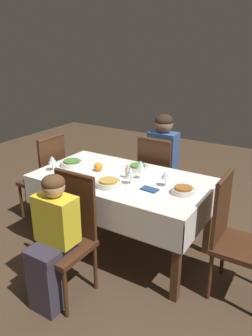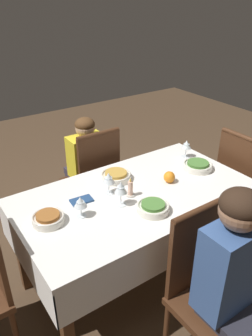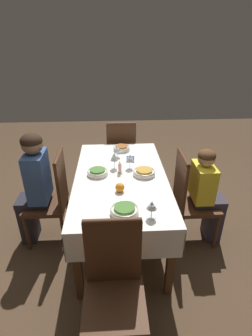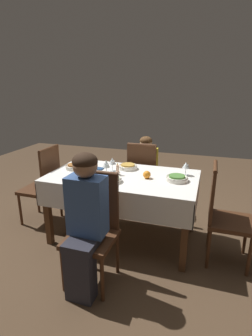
% 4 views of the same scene
% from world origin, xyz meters
% --- Properties ---
extents(ground_plane, '(8.00, 8.00, 0.00)m').
position_xyz_m(ground_plane, '(0.00, 0.00, 0.00)').
color(ground_plane, '#4C3826').
extents(dining_table, '(1.56, 0.87, 0.74)m').
position_xyz_m(dining_table, '(0.00, 0.00, 0.65)').
color(dining_table, white).
rests_on(dining_table, ground_plane).
extents(chair_south, '(0.40, 0.40, 0.97)m').
position_xyz_m(chair_south, '(-0.03, -0.68, 0.52)').
color(chair_south, '#472816').
rests_on(chair_south, ground_plane).
extents(chair_north, '(0.40, 0.40, 0.97)m').
position_xyz_m(chair_north, '(0.05, 0.68, 0.52)').
color(chair_north, '#472816').
rests_on(chair_north, ground_plane).
extents(chair_east, '(0.40, 0.40, 0.97)m').
position_xyz_m(chair_east, '(1.02, -0.08, 0.52)').
color(chair_east, '#472816').
rests_on(chair_east, ground_plane).
extents(chair_west, '(0.40, 0.40, 0.97)m').
position_xyz_m(chair_west, '(-1.02, 0.04, 0.52)').
color(chair_west, '#472816').
rests_on(chair_west, ground_plane).
extents(person_adult_denim, '(0.30, 0.34, 1.17)m').
position_xyz_m(person_adult_denim, '(-0.03, -0.83, 0.66)').
color(person_adult_denim, '#282833').
rests_on(person_adult_denim, ground_plane).
extents(person_child_yellow, '(0.30, 0.33, 1.02)m').
position_xyz_m(person_child_yellow, '(0.05, 0.84, 0.56)').
color(person_child_yellow, '#383342').
rests_on(person_child_yellow, ground_plane).
extents(bowl_south, '(0.20, 0.20, 0.06)m').
position_xyz_m(bowl_south, '(-0.04, -0.22, 0.77)').
color(bowl_south, silver).
rests_on(bowl_south, dining_table).
extents(wine_glass_south, '(0.08, 0.08, 0.17)m').
position_xyz_m(wine_glass_south, '(-0.16, -0.06, 0.86)').
color(wine_glass_south, white).
rests_on(wine_glass_south, dining_table).
extents(bowl_north, '(0.21, 0.21, 0.06)m').
position_xyz_m(bowl_north, '(-0.01, 0.22, 0.77)').
color(bowl_north, silver).
rests_on(bowl_north, dining_table).
extents(wine_glass_north, '(0.08, 0.08, 0.15)m').
position_xyz_m(wine_glass_north, '(-0.15, 0.10, 0.85)').
color(wine_glass_north, white).
rests_on(wine_glass_north, dining_table).
extents(bowl_east, '(0.22, 0.22, 0.06)m').
position_xyz_m(bowl_east, '(0.57, 0.01, 0.77)').
color(bowl_east, silver).
rests_on(bowl_east, dining_table).
extents(wine_glass_east, '(0.08, 0.08, 0.14)m').
position_xyz_m(wine_glass_east, '(0.63, 0.20, 0.85)').
color(wine_glass_east, white).
rests_on(wine_glass_east, dining_table).
extents(bowl_west, '(0.19, 0.19, 0.06)m').
position_xyz_m(bowl_west, '(-0.60, 0.03, 0.77)').
color(bowl_west, silver).
rests_on(bowl_west, dining_table).
extents(wine_glass_west, '(0.08, 0.08, 0.13)m').
position_xyz_m(wine_glass_west, '(-0.41, -0.02, 0.84)').
color(wine_glass_west, white).
rests_on(wine_glass_west, dining_table).
extents(candle_centerpiece, '(0.06, 0.06, 0.13)m').
position_xyz_m(candle_centerpiece, '(-0.05, -0.01, 0.79)').
color(candle_centerpiece, beige).
rests_on(candle_centerpiece, dining_table).
extents(orange_fruit, '(0.08, 0.08, 0.08)m').
position_xyz_m(orange_fruit, '(0.27, -0.02, 0.78)').
color(orange_fruit, orange).
rests_on(orange_fruit, dining_table).
extents(napkin_red_folded, '(0.14, 0.09, 0.01)m').
position_xyz_m(napkin_red_folded, '(-0.34, 0.12, 0.75)').
color(napkin_red_folded, navy).
rests_on(napkin_red_folded, dining_table).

